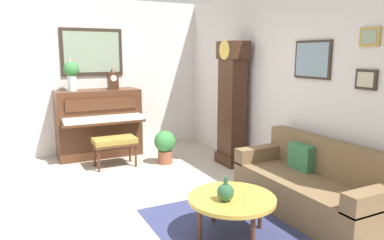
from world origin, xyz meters
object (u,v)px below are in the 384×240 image
piano_bench (115,142)px  coffee_table (232,200)px  green_jug (226,192)px  grandfather_clock (232,107)px  potted_plant (165,145)px  couch (312,187)px  mantel_clock (113,80)px  piano (99,123)px  flower_vase (72,72)px

piano_bench → coffee_table: (2.80, 0.45, -0.01)m
coffee_table → green_jug: bearing=-62.9°
grandfather_clock → potted_plant: 1.28m
couch → mantel_clock: bearing=-158.5°
grandfather_clock → coffee_table: (2.07, -1.32, -0.57)m
grandfather_clock → green_jug: grandfather_clock is taller
piano_bench → grandfather_clock: bearing=67.5°
mantel_clock → green_jug: (3.63, 0.13, -0.86)m
grandfather_clock → couch: size_ratio=1.07×
mantel_clock → piano_bench: bearing=-15.2°
piano → mantel_clock: mantel_clock is taller
mantel_clock → potted_plant: 1.54m
potted_plant → grandfather_clock: bearing=61.6°
grandfather_clock → green_jug: 2.60m
couch → piano_bench: bearing=-149.9°
grandfather_clock → coffee_table: grandfather_clock is taller
piano → piano_bench: bearing=5.5°
coffee_table → mantel_clock: bearing=-176.2°
mantel_clock → potted_plant: mantel_clock is taller
piano → grandfather_clock: bearing=50.8°
grandfather_clock → potted_plant: bearing=-118.4°
couch → mantel_clock: (-3.51, -1.38, 1.05)m
coffee_table → flower_vase: bearing=-165.2°
piano → coffee_table: piano is taller
couch → coffee_table: (0.06, -1.14, 0.08)m
piano → potted_plant: piano is taller
grandfather_clock → flower_vase: 2.77m
piano_bench → potted_plant: (0.21, 0.80, -0.08)m
couch → green_jug: couch is taller
couch → grandfather_clock: bearing=175.0°
grandfather_clock → mantel_clock: 2.20m
couch → flower_vase: size_ratio=3.28×
coffee_table → mantel_clock: mantel_clock is taller
piano_bench → mantel_clock: bearing=164.8°
piano → potted_plant: (0.98, 0.87, -0.28)m
piano_bench → green_jug: (2.86, 0.34, 0.10)m
potted_plant → coffee_table: bearing=-7.6°
mantel_clock → flower_vase: bearing=-90.0°
potted_plant → couch: bearing=17.4°
grandfather_clock → flower_vase: (-1.50, -2.26, 0.54)m
grandfather_clock → coffee_table: size_ratio=2.31×
couch → potted_plant: bearing=-162.6°
piano_bench → mantel_clock: 1.25m
grandfather_clock → potted_plant: size_ratio=3.62×
mantel_clock → flower_vase: flower_vase is taller
couch → coffee_table: 1.15m
piano → green_jug: 3.65m
couch → green_jug: 1.27m
piano → grandfather_clock: size_ratio=0.71×
piano_bench → couch: couch is taller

